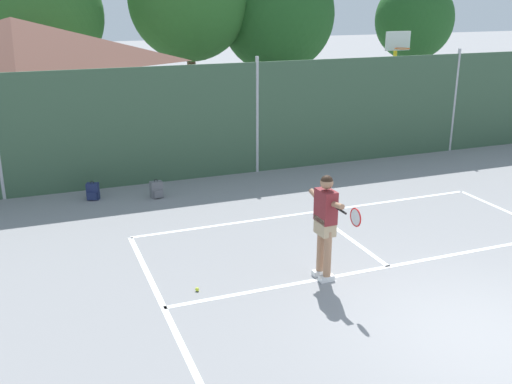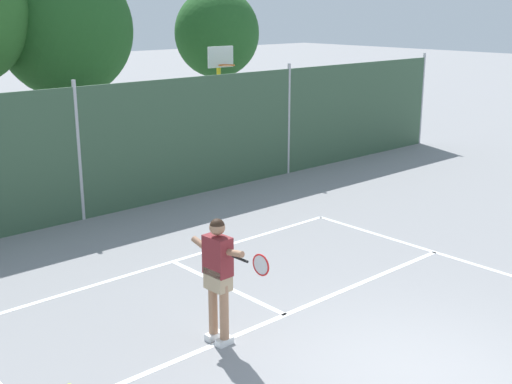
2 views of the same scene
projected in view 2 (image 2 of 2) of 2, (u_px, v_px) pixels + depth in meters
ground_plane at (419, 379)px, 8.54m from camera, size 120.00×120.00×0.00m
court_markings at (379, 359)px, 9.00m from camera, size 8.30×11.10×0.01m
chainlink_fence at (79, 155)px, 14.58m from camera, size 26.09×0.09×3.13m
basketball_hoop at (220, 90)px, 19.31m from camera, size 0.90×0.67×3.55m
tennis_player at (219, 270)px, 9.18m from camera, size 0.28×1.43×1.85m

